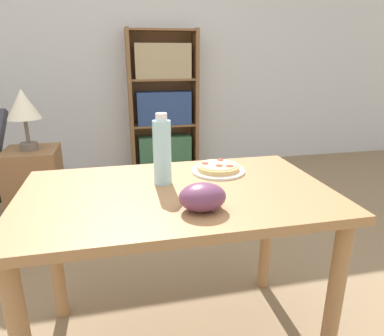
{
  "coord_description": "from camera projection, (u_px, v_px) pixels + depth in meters",
  "views": [
    {
      "loc": [
        -0.1,
        -1.2,
        1.23
      ],
      "look_at": [
        0.19,
        0.07,
        0.8
      ],
      "focal_mm": 32.0,
      "sensor_mm": 36.0,
      "label": 1
    }
  ],
  "objects": [
    {
      "name": "side_table",
      "position": [
        37.0,
        194.0,
        2.36
      ],
      "size": [
        0.34,
        0.34,
        0.63
      ],
      "color": "brown",
      "rests_on": "ground_plane"
    },
    {
      "name": "grape_bunch",
      "position": [
        203.0,
        197.0,
        1.13
      ],
      "size": [
        0.16,
        0.12,
        0.09
      ],
      "color": "#6B3856",
      "rests_on": "dining_table"
    },
    {
      "name": "drink_bottle",
      "position": [
        162.0,
        151.0,
        1.34
      ],
      "size": [
        0.07,
        0.07,
        0.28
      ],
      "color": "#A3DBEA",
      "rests_on": "dining_table"
    },
    {
      "name": "table_lamp",
      "position": [
        23.0,
        107.0,
        2.17
      ],
      "size": [
        0.21,
        0.21,
        0.39
      ],
      "color": "#665B51",
      "rests_on": "side_table"
    },
    {
      "name": "dining_table",
      "position": [
        177.0,
        217.0,
        1.34
      ],
      "size": [
        1.18,
        0.71,
        0.74
      ],
      "color": "#A37549",
      "rests_on": "ground_plane"
    },
    {
      "name": "bookshelf",
      "position": [
        163.0,
        106.0,
        3.66
      ],
      "size": [
        0.73,
        0.26,
        1.48
      ],
      "color": "brown",
      "rests_on": "ground_plane"
    },
    {
      "name": "pizza_on_plate",
      "position": [
        218.0,
        168.0,
        1.51
      ],
      "size": [
        0.24,
        0.24,
        0.04
      ],
      "color": "white",
      "rests_on": "dining_table"
    },
    {
      "name": "wall_back",
      "position": [
        121.0,
        47.0,
        3.54
      ],
      "size": [
        8.0,
        0.05,
        2.6
      ],
      "color": "silver",
      "rests_on": "ground_plane"
    }
  ]
}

